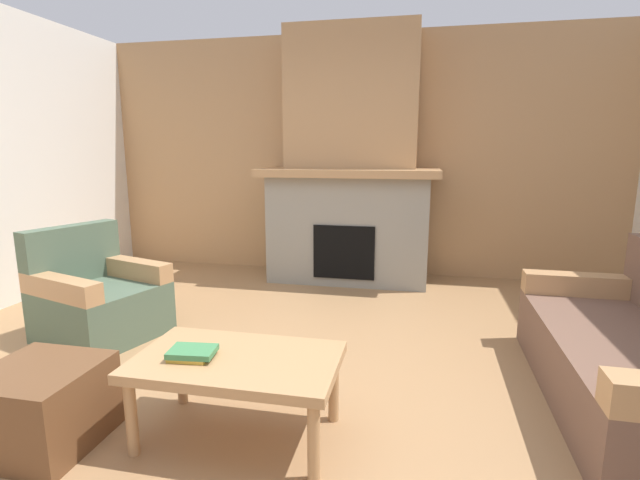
{
  "coord_description": "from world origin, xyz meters",
  "views": [
    {
      "loc": [
        0.74,
        -2.44,
        1.43
      ],
      "look_at": [
        0.06,
        0.77,
        0.79
      ],
      "focal_mm": 26.19,
      "sensor_mm": 36.0,
      "label": 1
    }
  ],
  "objects_px": {
    "ottoman": "(42,406)",
    "armchair": "(98,299)",
    "fireplace": "(350,174)",
    "coffee_table": "(237,367)"
  },
  "relations": [
    {
      "from": "armchair",
      "to": "ottoman",
      "type": "height_order",
      "value": "armchair"
    },
    {
      "from": "fireplace",
      "to": "coffee_table",
      "type": "bearing_deg",
      "value": -91.97
    },
    {
      "from": "armchair",
      "to": "coffee_table",
      "type": "relative_size",
      "value": 0.95
    },
    {
      "from": "coffee_table",
      "to": "ottoman",
      "type": "relative_size",
      "value": 1.92
    },
    {
      "from": "coffee_table",
      "to": "ottoman",
      "type": "distance_m",
      "value": 0.97
    },
    {
      "from": "coffee_table",
      "to": "ottoman",
      "type": "xyz_separation_m",
      "value": [
        -0.92,
        -0.25,
        -0.18
      ]
    },
    {
      "from": "coffee_table",
      "to": "ottoman",
      "type": "bearing_deg",
      "value": -164.52
    },
    {
      "from": "armchair",
      "to": "ottoman",
      "type": "relative_size",
      "value": 1.83
    },
    {
      "from": "fireplace",
      "to": "armchair",
      "type": "relative_size",
      "value": 2.84
    },
    {
      "from": "ottoman",
      "to": "armchair",
      "type": "bearing_deg",
      "value": 116.75
    }
  ]
}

